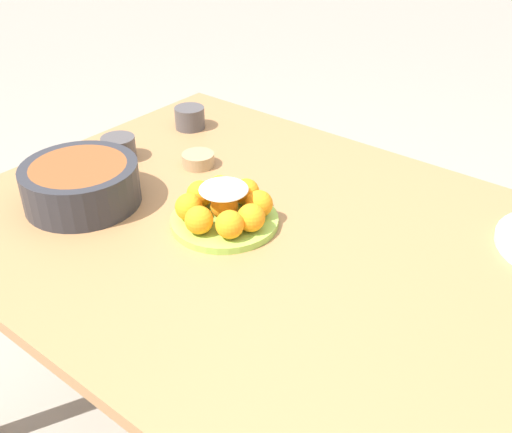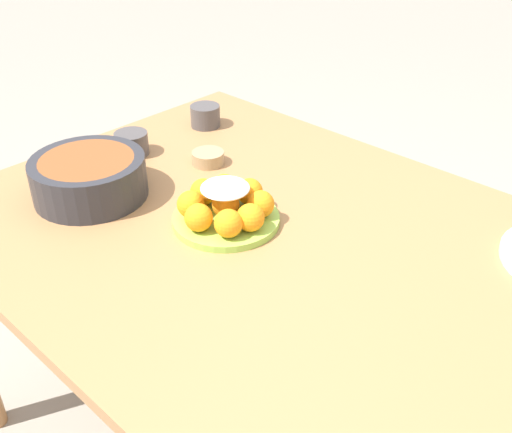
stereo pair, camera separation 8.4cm
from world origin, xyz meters
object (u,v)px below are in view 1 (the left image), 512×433
object	(u,v)px
cake_plate	(224,209)
sauce_bowl	(198,159)
cup_near	(190,118)
cup_far	(119,148)
dining_table	(288,272)
serving_bowl	(81,183)

from	to	relation	value
cake_plate	sauce_bowl	size ratio (longest dim) A/B	2.83
cup_near	cup_far	distance (m)	0.26
cake_plate	cup_near	world-z (taller)	cake_plate
sauce_bowl	cup_far	distance (m)	0.21
sauce_bowl	cup_far	xyz separation A→B (m)	(0.19, 0.10, 0.01)
dining_table	cup_near	size ratio (longest dim) A/B	17.35
dining_table	serving_bowl	xyz separation A→B (m)	(0.46, 0.17, 0.13)
cup_far	sauce_bowl	bearing A→B (deg)	-152.14
dining_table	cup_far	distance (m)	0.58
cake_plate	cup_near	xyz separation A→B (m)	(0.42, -0.32, -0.01)
sauce_bowl	cup_far	world-z (taller)	cup_far
dining_table	cup_near	bearing A→B (deg)	-27.21
dining_table	cup_near	world-z (taller)	cup_near
cake_plate	sauce_bowl	distance (m)	0.29
sauce_bowl	cup_near	distance (m)	0.24
cake_plate	serving_bowl	world-z (taller)	same
cake_plate	cup_near	size ratio (longest dim) A/B	2.75
serving_bowl	sauce_bowl	xyz separation A→B (m)	(-0.08, -0.30, -0.03)
cake_plate	serving_bowl	size ratio (longest dim) A/B	0.89
serving_bowl	cup_far	xyz separation A→B (m)	(0.11, -0.20, -0.02)
cup_near	cup_far	xyz separation A→B (m)	(0.01, 0.26, -0.00)
serving_bowl	cup_far	world-z (taller)	serving_bowl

